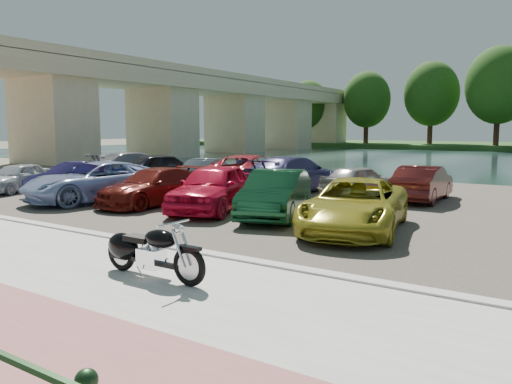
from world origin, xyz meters
TOP-DOWN VIEW (x-y plane):
  - ground at (0.00, 0.00)m, footprint 200.00×200.00m
  - promenade at (0.00, -1.00)m, footprint 60.00×6.00m
  - kerb at (0.00, 2.00)m, footprint 60.00×0.30m
  - parking_lot at (0.00, 11.00)m, footprint 60.00×18.00m
  - river at (0.00, 40.00)m, footprint 120.00×40.00m
  - bridge at (-28.00, 41.02)m, footprint 7.00×56.00m
  - motorcycle at (0.14, 0.16)m, footprint 2.33×0.75m
  - car_0 at (-13.61, 6.12)m, footprint 2.53×3.86m
  - car_1 at (-10.84, 6.92)m, footprint 1.50×4.01m
  - car_2 at (-8.40, 6.05)m, footprint 3.61×5.69m
  - car_3 at (-6.02, 6.59)m, footprint 1.90×4.48m
  - car_4 at (-3.46, 6.70)m, footprint 3.02×4.83m
  - car_5 at (-1.15, 6.80)m, footprint 2.81×4.56m
  - car_6 at (1.64, 6.14)m, footprint 3.23×5.30m
  - car_7 at (-13.34, 12.64)m, footprint 3.15×5.33m
  - car_8 at (-10.88, 12.25)m, footprint 3.17×4.65m
  - car_9 at (-8.54, 12.85)m, footprint 2.15×4.02m
  - car_10 at (-6.09, 12.64)m, footprint 3.60×5.86m
  - car_11 at (-3.63, 12.29)m, footprint 2.51×5.43m
  - car_12 at (-0.90, 12.82)m, footprint 2.36×3.90m
  - car_13 at (1.60, 12.78)m, footprint 1.49×4.04m

SIDE VIEW (x-z plane):
  - ground at x=0.00m, z-range 0.00..0.00m
  - river at x=0.00m, z-range 0.00..0.00m
  - parking_lot at x=0.00m, z-range 0.00..0.04m
  - promenade at x=0.00m, z-range 0.00..0.10m
  - kerb at x=0.00m, z-range 0.00..0.14m
  - motorcycle at x=0.14m, z-range 0.04..1.09m
  - car_0 at x=-13.61m, z-range 0.04..1.26m
  - car_12 at x=-0.90m, z-range 0.04..1.28m
  - car_9 at x=-8.54m, z-range 0.04..1.30m
  - car_3 at x=-6.02m, z-range 0.04..1.33m
  - car_1 at x=-10.84m, z-range 0.04..1.35m
  - car_13 at x=1.60m, z-range 0.04..1.36m
  - car_6 at x=1.64m, z-range 0.04..1.41m
  - car_5 at x=-1.15m, z-range 0.04..1.46m
  - car_7 at x=-13.34m, z-range 0.04..1.49m
  - car_2 at x=-8.40m, z-range 0.04..1.50m
  - car_8 at x=-10.88m, z-range 0.04..1.51m
  - car_10 at x=-6.09m, z-range 0.04..1.56m
  - car_4 at x=-3.46m, z-range 0.04..1.57m
  - car_11 at x=-3.63m, z-range 0.04..1.58m
  - bridge at x=-28.00m, z-range 1.24..9.79m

